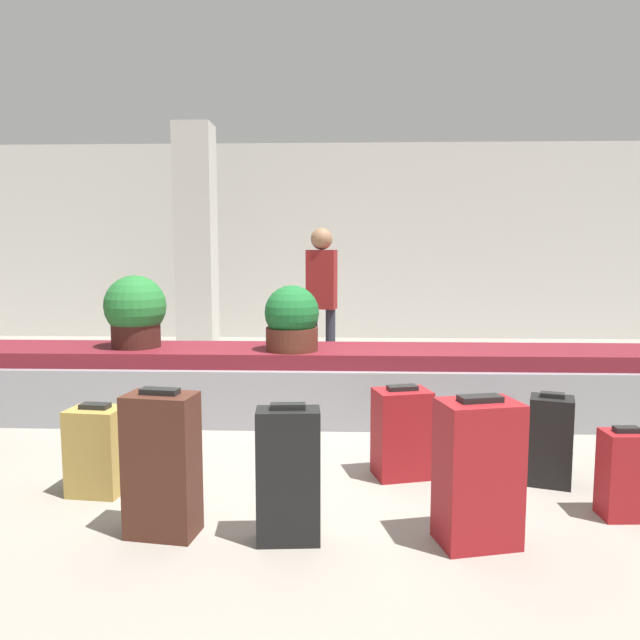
# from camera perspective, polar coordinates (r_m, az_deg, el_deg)

# --- Properties ---
(ground_plane) EXTENTS (18.00, 18.00, 0.00)m
(ground_plane) POSITION_cam_1_polar(r_m,az_deg,el_deg) (4.51, -0.60, -12.93)
(ground_plane) COLOR gray
(back_wall) EXTENTS (18.00, 0.06, 3.20)m
(back_wall) POSITION_cam_1_polar(r_m,az_deg,el_deg) (10.41, 1.04, 7.15)
(back_wall) COLOR beige
(back_wall) RESTS_ON ground_plane
(carousel) EXTENTS (6.88, 0.93, 0.62)m
(carousel) POSITION_cam_1_polar(r_m,az_deg,el_deg) (5.60, 0.00, -5.84)
(carousel) COLOR gray
(carousel) RESTS_ON ground_plane
(pillar) EXTENTS (0.51, 0.51, 3.20)m
(pillar) POSITION_cam_1_polar(r_m,az_deg,el_deg) (8.96, -11.25, 7.10)
(pillar) COLOR beige
(pillar) RESTS_ON ground_plane
(suitcase_0) EXTENTS (0.34, 0.20, 0.73)m
(suitcase_0) POSITION_cam_1_polar(r_m,az_deg,el_deg) (3.29, -2.92, -14.00)
(suitcase_0) COLOR black
(suitcase_0) RESTS_ON ground_plane
(suitcase_1) EXTENTS (0.34, 0.28, 0.57)m
(suitcase_1) POSITION_cam_1_polar(r_m,az_deg,el_deg) (4.15, -19.72, -11.16)
(suitcase_1) COLOR #A3843D
(suitcase_1) RESTS_ON ground_plane
(suitcase_2) EXTENTS (0.25, 0.21, 0.52)m
(suitcase_2) POSITION_cam_1_polar(r_m,az_deg,el_deg) (3.97, 26.03, -12.57)
(suitcase_2) COLOR maroon
(suitcase_2) RESTS_ON ground_plane
(suitcase_3) EXTENTS (0.32, 0.30, 0.60)m
(suitcase_3) POSITION_cam_1_polar(r_m,az_deg,el_deg) (4.32, 20.33, -10.27)
(suitcase_3) COLOR black
(suitcase_3) RESTS_ON ground_plane
(suitcase_4) EXTENTS (0.45, 0.36, 0.77)m
(suitcase_4) POSITION_cam_1_polar(r_m,az_deg,el_deg) (3.35, 14.23, -13.37)
(suitcase_4) COLOR maroon
(suitcase_4) RESTS_ON ground_plane
(suitcase_5) EXTENTS (0.41, 0.34, 0.61)m
(suitcase_5) POSITION_cam_1_polar(r_m,az_deg,el_deg) (4.21, 7.48, -10.19)
(suitcase_5) COLOR maroon
(suitcase_5) RESTS_ON ground_plane
(suitcase_6) EXTENTS (0.39, 0.28, 0.79)m
(suitcase_6) POSITION_cam_1_polar(r_m,az_deg,el_deg) (3.45, -14.25, -12.68)
(suitcase_6) COLOR #472319
(suitcase_6) RESTS_ON ground_plane
(potted_plant_0) EXTENTS (0.47, 0.47, 0.57)m
(potted_plant_0) POSITION_cam_1_polar(r_m,az_deg,el_deg) (5.38, -2.59, 0.01)
(potted_plant_0) COLOR #4C2319
(potted_plant_0) RESTS_ON carousel
(potted_plant_1) EXTENTS (0.55, 0.55, 0.64)m
(potted_plant_1) POSITION_cam_1_polar(r_m,az_deg,el_deg) (5.79, -16.53, 0.73)
(potted_plant_1) COLOR #381914
(potted_plant_1) RESTS_ON carousel
(traveler_0) EXTENTS (0.35, 0.25, 1.73)m
(traveler_0) POSITION_cam_1_polar(r_m,az_deg,el_deg) (6.95, 0.15, 2.75)
(traveler_0) COLOR #282833
(traveler_0) RESTS_ON ground_plane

